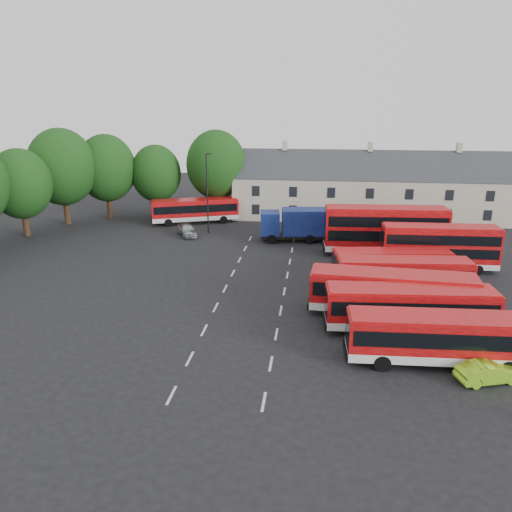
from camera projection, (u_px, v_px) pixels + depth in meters
The scene contains 16 objects.
ground at pixel (221, 298), 40.05m from camera, with size 140.00×140.00×0.00m, color black.
lane_markings at pixel (254, 290), 41.66m from camera, with size 5.15×33.80×0.01m.
treeline at pixel (78, 175), 58.80m from camera, with size 29.92×32.59×12.01m.
terrace_houses at pixel (367, 190), 65.69m from camera, with size 35.70×7.13×10.06m.
bus_row_a at pixel (442, 335), 29.45m from camera, with size 11.14×2.97×3.12m.
bus_row_b at pixel (410, 306), 33.61m from camera, with size 11.42×3.36×3.19m.
bus_row_c at pixel (392, 290), 36.10m from camera, with size 11.93×3.55×3.33m.
bus_row_d at pixel (404, 273), 40.23m from camera, with size 10.77×3.23×3.00m.
bus_row_e at pixel (392, 263), 43.12m from camera, with size 10.28×3.60×2.85m.
bus_dd_south at pixel (439, 245), 45.81m from camera, with size 10.45×2.72×4.26m.
bus_dd_north at pixel (385, 228), 50.36m from camera, with size 12.23×3.43×4.96m.
bus_north at pixel (195, 209), 63.82m from camera, with size 11.12×6.23×3.10m.
box_truck at pixel (299, 223), 55.50m from camera, with size 8.59×3.52×3.65m.
silver_car at pixel (187, 230), 58.13m from camera, with size 1.68×4.16×1.42m, color #ACAFB3.
lime_car at pixel (489, 372), 27.91m from camera, with size 1.29×3.70×1.22m, color #92D621.
lamppost at pixel (207, 191), 58.06m from camera, with size 0.65×0.37×9.40m.
Camera 1 is at (7.36, -36.60, 15.17)m, focal length 35.00 mm.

